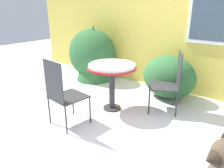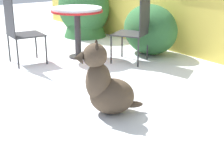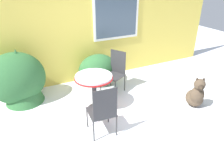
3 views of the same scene
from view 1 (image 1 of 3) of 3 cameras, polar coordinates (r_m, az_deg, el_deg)
ground_plane at (r=3.13m, az=-2.57°, el=-12.67°), size 16.00×16.00×0.00m
house_wall at (r=4.51m, az=17.24°, el=16.57°), size 8.00×0.10×2.92m
shrub_left at (r=5.24m, az=-5.21°, el=7.76°), size 1.25×0.93×1.18m
shrub_middle at (r=4.24m, az=14.60°, el=1.73°), size 1.02×0.72×0.81m
evergreen_bush at (r=5.14m, az=-4.73°, el=8.03°), size 0.86×0.86×1.26m
patio_table at (r=3.56m, az=0.00°, el=3.39°), size 0.80×0.80×0.79m
patio_chair_near_table at (r=3.67m, az=14.84°, el=0.87°), size 0.63×0.63×1.01m
patio_chair_far_side at (r=3.15m, az=-12.78°, el=-2.11°), size 0.51×0.51×1.01m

